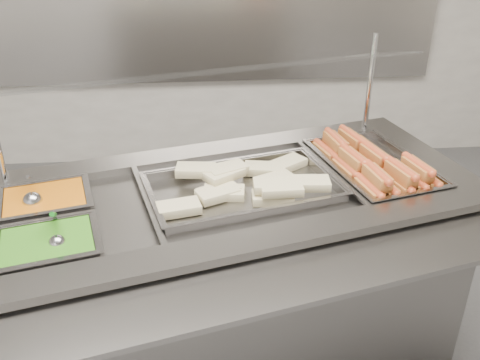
{
  "coord_description": "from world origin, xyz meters",
  "views": [
    {
      "loc": [
        -0.11,
        -1.09,
        1.72
      ],
      "look_at": [
        0.03,
        0.53,
        0.85
      ],
      "focal_mm": 40.0,
      "sensor_mm": 36.0,
      "label": 1
    }
  ],
  "objects": [
    {
      "name": "tray_rail",
      "position": [
        0.11,
        0.06,
        0.79
      ],
      "size": [
        1.67,
        0.73,
        0.05
      ],
      "color": "gray",
      "rests_on": "steam_counter"
    },
    {
      "name": "hotdogs_in_buns",
      "position": [
        0.53,
        0.64,
        0.84
      ],
      "size": [
        0.39,
        0.51,
        0.11
      ],
      "color": "#9F5121",
      "rests_on": "pan_hotdogs"
    },
    {
      "name": "pan_wraps",
      "position": [
        0.04,
        0.53,
        0.81
      ],
      "size": [
        0.7,
        0.52,
        0.06
      ],
      "color": "#969393",
      "rests_on": "steam_counter"
    },
    {
      "name": "tortilla_wraps",
      "position": [
        0.06,
        0.53,
        0.84
      ],
      "size": [
        0.59,
        0.42,
        0.07
      ],
      "color": "tan",
      "rests_on": "pan_wraps"
    },
    {
      "name": "pan_peas",
      "position": [
        -0.56,
        0.23,
        0.79
      ],
      "size": [
        0.32,
        0.28,
        0.09
      ],
      "color": "#969393",
      "rests_on": "steam_counter"
    },
    {
      "name": "sneeze_guard",
      "position": [
        -0.06,
        0.71,
        1.17
      ],
      "size": [
        1.55,
        0.64,
        0.41
      ],
      "color": "#BBBBBF",
      "rests_on": "steam_counter"
    },
    {
      "name": "pan_hotdogs",
      "position": [
        0.55,
        0.66,
        0.79
      ],
      "size": [
        0.43,
        0.57,
        0.09
      ],
      "color": "#969393",
      "rests_on": "steam_counter"
    },
    {
      "name": "ladle",
      "position": [
        -0.66,
        0.47,
        0.84
      ],
      "size": [
        0.08,
        0.18,
        0.13
      ],
      "color": "#A5A5AA",
      "rests_on": "pan_beans"
    },
    {
      "name": "serving_spoon",
      "position": [
        -0.53,
        0.24,
        0.84
      ],
      "size": [
        0.07,
        0.16,
        0.13
      ],
      "color": "#A5A5AA",
      "rests_on": "pan_peas"
    },
    {
      "name": "steam_counter",
      "position": [
        -0.01,
        0.51,
        0.41
      ],
      "size": [
        1.88,
        1.18,
        0.83
      ],
      "color": "slate",
      "rests_on": "ground"
    },
    {
      "name": "pan_beans",
      "position": [
        -0.62,
        0.49,
        0.79
      ],
      "size": [
        0.32,
        0.28,
        0.09
      ],
      "color": "#969393",
      "rests_on": "steam_counter"
    }
  ]
}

